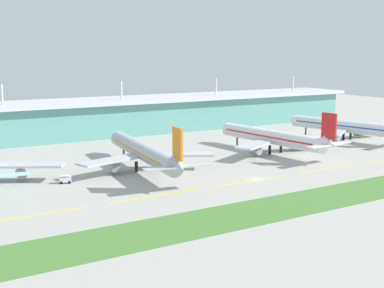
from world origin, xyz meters
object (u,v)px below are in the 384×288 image
object	(u,v)px
airliner_farthest	(345,126)
baggage_cart	(65,179)
airliner_near_middle	(144,152)
airliner_far_middle	(273,137)

from	to	relation	value
airliner_farthest	baggage_cart	bearing A→B (deg)	-174.64
airliner_near_middle	airliner_far_middle	size ratio (longest dim) A/B	1.08
airliner_near_middle	airliner_farthest	world-z (taller)	same
airliner_farthest	baggage_cart	distance (m)	138.47
airliner_far_middle	airliner_near_middle	bearing A→B (deg)	-178.72
airliner_far_middle	airliner_farthest	size ratio (longest dim) A/B	1.03
airliner_near_middle	airliner_farthest	distance (m)	109.27
airliner_far_middle	airliner_farthest	world-z (taller)	same
airliner_near_middle	airliner_farthest	xyz separation A→B (m)	(108.89, 9.12, -0.01)
airliner_far_middle	airliner_farthest	xyz separation A→B (m)	(50.08, 7.81, -0.00)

